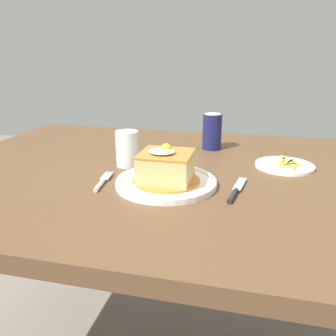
{
  "coord_description": "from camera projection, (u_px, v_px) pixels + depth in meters",
  "views": [
    {
      "loc": [
        0.24,
        -0.94,
        1.07
      ],
      "look_at": [
        0.04,
        -0.11,
        0.78
      ],
      "focal_mm": 37.25,
      "sensor_mm": 36.0,
      "label": 1
    }
  ],
  "objects": [
    {
      "name": "side_plate_fries",
      "position": [
        285.0,
        165.0,
        1.03
      ],
      "size": [
        0.17,
        0.17,
        0.02
      ],
      "color": "white",
      "rests_on": "dining_table"
    },
    {
      "name": "fork",
      "position": [
        102.0,
        182.0,
        0.9
      ],
      "size": [
        0.03,
        0.14,
        0.01
      ],
      "color": "silver",
      "rests_on": "dining_table"
    },
    {
      "name": "soda_can",
      "position": [
        212.0,
        132.0,
        1.21
      ],
      "size": [
        0.07,
        0.07,
        0.12
      ],
      "color": "#191E51",
      "rests_on": "dining_table"
    },
    {
      "name": "knife",
      "position": [
        235.0,
        192.0,
        0.83
      ],
      "size": [
        0.04,
        0.17,
        0.01
      ],
      "color": "#262628",
      "rests_on": "dining_table"
    },
    {
      "name": "sandwich_meal",
      "position": [
        166.0,
        167.0,
        0.88
      ],
      "size": [
        0.17,
        0.17,
        0.1
      ],
      "color": "orange",
      "rests_on": "main_plate"
    },
    {
      "name": "main_plate",
      "position": [
        166.0,
        182.0,
        0.89
      ],
      "size": [
        0.26,
        0.26,
        0.02
      ],
      "color": "white",
      "rests_on": "dining_table"
    },
    {
      "name": "drinking_glass",
      "position": [
        127.0,
        151.0,
        1.03
      ],
      "size": [
        0.07,
        0.07,
        0.1
      ],
      "color": "silver",
      "rests_on": "dining_table"
    },
    {
      "name": "dining_table",
      "position": [
        164.0,
        197.0,
        1.05
      ],
      "size": [
        1.38,
        1.02,
        0.74
      ],
      "color": "brown",
      "rests_on": "ground_plane"
    }
  ]
}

